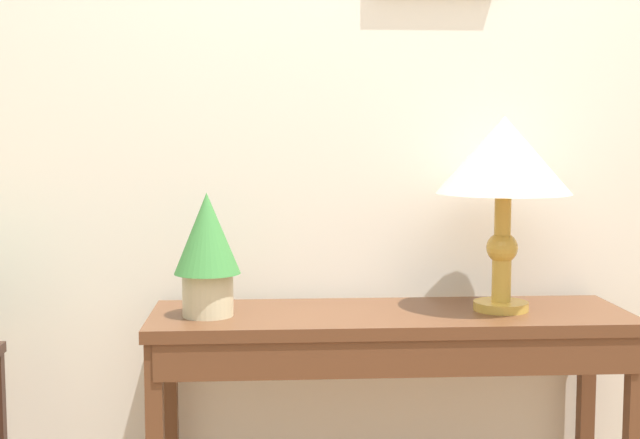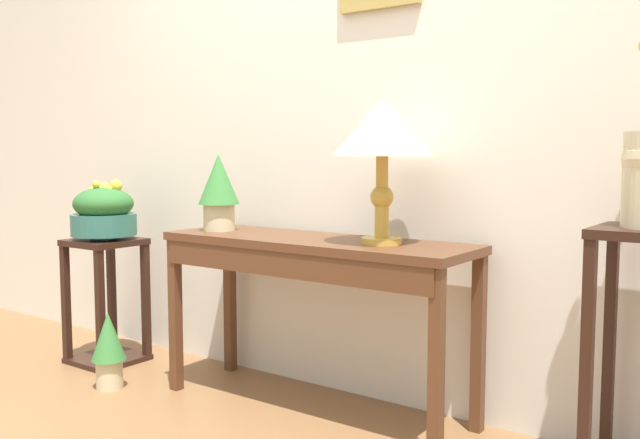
% 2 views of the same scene
% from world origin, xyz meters
% --- Properties ---
extents(back_wall_with_art, '(9.00, 0.13, 2.80)m').
position_xyz_m(back_wall_with_art, '(0.00, 1.33, 1.40)').
color(back_wall_with_art, silver).
rests_on(back_wall_with_art, ground).
extents(console_table, '(1.35, 0.42, 0.72)m').
position_xyz_m(console_table, '(0.01, 1.01, 0.63)').
color(console_table, '#56331E').
rests_on(console_table, ground).
extents(table_lamp, '(0.38, 0.38, 0.55)m').
position_xyz_m(table_lamp, '(0.33, 1.03, 1.14)').
color(table_lamp, gold).
rests_on(table_lamp, console_table).
extents(potted_plant_on_console, '(0.18, 0.18, 0.34)m').
position_xyz_m(potted_plant_on_console, '(-0.50, 1.01, 0.91)').
color(potted_plant_on_console, beige).
rests_on(potted_plant_on_console, console_table).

